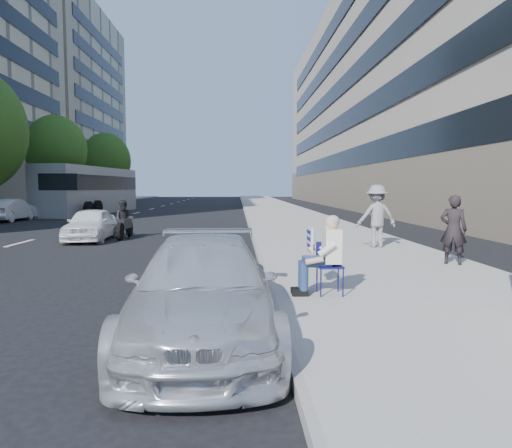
{
  "coord_description": "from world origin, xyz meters",
  "views": [
    {
      "loc": [
        0.89,
        -7.69,
        1.92
      ],
      "look_at": [
        1.34,
        3.29,
        1.02
      ],
      "focal_mm": 32.0,
      "sensor_mm": 36.0,
      "label": 1
    }
  ],
  "objects_px": {
    "white_sedan_near": "(91,224)",
    "motorcycle": "(124,221)",
    "seated_protester": "(323,251)",
    "white_sedan_mid": "(11,210)",
    "jogger": "(377,216)",
    "pedestrian_woman": "(453,230)",
    "parked_sedan": "(204,289)",
    "bus": "(91,191)"
  },
  "relations": [
    {
      "from": "white_sedan_near",
      "to": "white_sedan_mid",
      "type": "distance_m",
      "value": 12.04
    },
    {
      "from": "pedestrian_woman",
      "to": "white_sedan_near",
      "type": "bearing_deg",
      "value": -2.39
    },
    {
      "from": "jogger",
      "to": "parked_sedan",
      "type": "height_order",
      "value": "jogger"
    },
    {
      "from": "seated_protester",
      "to": "pedestrian_woman",
      "type": "height_order",
      "value": "pedestrian_woman"
    },
    {
      "from": "seated_protester",
      "to": "white_sedan_near",
      "type": "xyz_separation_m",
      "value": [
        -6.63,
        9.07,
        -0.29
      ]
    },
    {
      "from": "jogger",
      "to": "pedestrian_woman",
      "type": "relative_size",
      "value": 1.15
    },
    {
      "from": "bus",
      "to": "pedestrian_woman",
      "type": "bearing_deg",
      "value": -49.52
    },
    {
      "from": "seated_protester",
      "to": "jogger",
      "type": "distance_m",
      "value": 6.36
    },
    {
      "from": "seated_protester",
      "to": "jogger",
      "type": "bearing_deg",
      "value": 65.22
    },
    {
      "from": "jogger",
      "to": "bus",
      "type": "xyz_separation_m",
      "value": [
        -14.7,
        20.47,
        0.57
      ]
    },
    {
      "from": "jogger",
      "to": "white_sedan_near",
      "type": "height_order",
      "value": "jogger"
    },
    {
      "from": "motorcycle",
      "to": "bus",
      "type": "distance_m",
      "value": 17.87
    },
    {
      "from": "white_sedan_near",
      "to": "motorcycle",
      "type": "height_order",
      "value": "motorcycle"
    },
    {
      "from": "pedestrian_woman",
      "to": "bus",
      "type": "xyz_separation_m",
      "value": [
        -15.54,
        23.47,
        0.69
      ]
    },
    {
      "from": "seated_protester",
      "to": "parked_sedan",
      "type": "relative_size",
      "value": 0.3
    },
    {
      "from": "parked_sedan",
      "to": "bus",
      "type": "bearing_deg",
      "value": 108.27
    },
    {
      "from": "pedestrian_woman",
      "to": "parked_sedan",
      "type": "distance_m",
      "value": 6.95
    },
    {
      "from": "seated_protester",
      "to": "motorcycle",
      "type": "distance_m",
      "value": 11.11
    },
    {
      "from": "seated_protester",
      "to": "motorcycle",
      "type": "relative_size",
      "value": 0.64
    },
    {
      "from": "seated_protester",
      "to": "motorcycle",
      "type": "height_order",
      "value": "seated_protester"
    },
    {
      "from": "pedestrian_woman",
      "to": "motorcycle",
      "type": "xyz_separation_m",
      "value": [
        -9.08,
        6.85,
        -0.31
      ]
    },
    {
      "from": "jogger",
      "to": "bus",
      "type": "relative_size",
      "value": 0.15
    },
    {
      "from": "bus",
      "to": "jogger",
      "type": "bearing_deg",
      "value": -47.35
    },
    {
      "from": "parked_sedan",
      "to": "motorcycle",
      "type": "distance_m",
      "value": 11.88
    },
    {
      "from": "bus",
      "to": "white_sedan_near",
      "type": "bearing_deg",
      "value": -65.58
    },
    {
      "from": "seated_protester",
      "to": "parked_sedan",
      "type": "xyz_separation_m",
      "value": [
        -1.83,
        -1.66,
        -0.24
      ]
    },
    {
      "from": "white_sedan_mid",
      "to": "bus",
      "type": "height_order",
      "value": "bus"
    },
    {
      "from": "jogger",
      "to": "bus",
      "type": "height_order",
      "value": "bus"
    },
    {
      "from": "seated_protester",
      "to": "pedestrian_woman",
      "type": "distance_m",
      "value": 4.47
    },
    {
      "from": "seated_protester",
      "to": "white_sedan_mid",
      "type": "height_order",
      "value": "seated_protester"
    },
    {
      "from": "white_sedan_near",
      "to": "bus",
      "type": "relative_size",
      "value": 0.28
    },
    {
      "from": "motorcycle",
      "to": "seated_protester",
      "type": "bearing_deg",
      "value": -59.5
    },
    {
      "from": "motorcycle",
      "to": "bus",
      "type": "relative_size",
      "value": 0.17
    },
    {
      "from": "white_sedan_mid",
      "to": "motorcycle",
      "type": "height_order",
      "value": "motorcycle"
    },
    {
      "from": "parked_sedan",
      "to": "white_sedan_mid",
      "type": "relative_size",
      "value": 1.15
    },
    {
      "from": "parked_sedan",
      "to": "white_sedan_mid",
      "type": "distance_m",
      "value": 23.62
    },
    {
      "from": "seated_protester",
      "to": "parked_sedan",
      "type": "bearing_deg",
      "value": -137.78
    },
    {
      "from": "white_sedan_near",
      "to": "motorcycle",
      "type": "distance_m",
      "value": 1.19
    },
    {
      "from": "white_sedan_near",
      "to": "motorcycle",
      "type": "relative_size",
      "value": 1.67
    },
    {
      "from": "white_sedan_mid",
      "to": "motorcycle",
      "type": "relative_size",
      "value": 1.84
    },
    {
      "from": "jogger",
      "to": "white_sedan_mid",
      "type": "distance_m",
      "value": 21.04
    },
    {
      "from": "jogger",
      "to": "white_sedan_near",
      "type": "distance_m",
      "value": 9.87
    }
  ]
}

